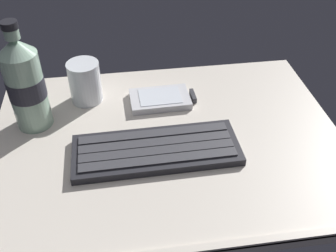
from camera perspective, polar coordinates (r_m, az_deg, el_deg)
ground_plane at (r=72.57cm, az=0.03°, el=-2.54°), size 64.00×48.00×2.80cm
keyboard at (r=68.75cm, az=-1.69°, el=-3.44°), size 29.14×11.37×1.70cm
handheld_device at (r=80.62cm, az=-0.71°, el=3.97°), size 12.93×7.88×1.50cm
juice_cup at (r=81.21cm, az=-11.89°, el=6.05°), size 6.40×6.40×8.50cm
water_bottle at (r=74.60cm, az=-19.94°, el=5.77°), size 6.73×6.73×20.80cm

